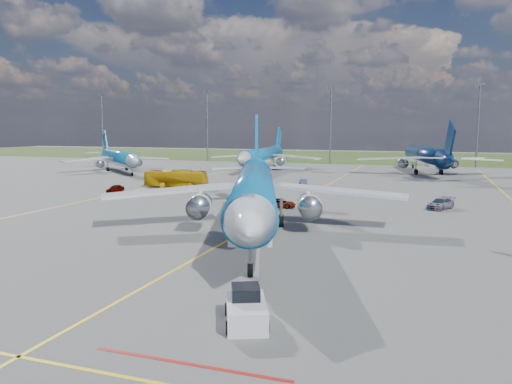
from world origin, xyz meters
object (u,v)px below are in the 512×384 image
(service_car_c, at_px, (441,204))
(pushback_tug, at_px, (246,309))
(service_car_b, at_px, (280,203))
(main_airliner, at_px, (254,232))
(bg_jet_n, at_px, (426,173))
(baggage_tug_c, at_px, (304,182))
(bg_jet_nnw, at_px, (262,170))
(bg_jet_nw, at_px, (120,172))
(service_car_a, at_px, (115,189))
(apron_bus, at_px, (176,179))

(service_car_c, bearing_deg, pushback_tug, -77.03)
(pushback_tug, bearing_deg, service_car_c, 52.76)
(service_car_b, bearing_deg, main_airliner, -176.13)
(bg_jet_n, height_order, baggage_tug_c, bg_jet_n)
(bg_jet_nnw, relative_size, service_car_c, 8.11)
(service_car_c, bearing_deg, bg_jet_nw, -178.45)
(bg_jet_nnw, relative_size, service_car_a, 10.34)
(bg_jet_nw, bearing_deg, apron_bus, -87.54)
(bg_jet_nw, height_order, bg_jet_nnw, bg_jet_nnw)
(bg_jet_nw, height_order, bg_jet_n, bg_jet_n)
(bg_jet_nw, distance_m, apron_bus, 37.98)
(bg_jet_nnw, distance_m, bg_jet_n, 39.85)
(bg_jet_n, height_order, apron_bus, bg_jet_n)
(service_car_a, bearing_deg, baggage_tug_c, 33.76)
(service_car_c, distance_m, baggage_tug_c, 32.54)
(bg_jet_n, relative_size, main_airliner, 0.97)
(pushback_tug, height_order, service_car_c, pushback_tug)
(baggage_tug_c, bearing_deg, pushback_tug, -96.66)
(bg_jet_nnw, relative_size, bg_jet_n, 0.90)
(service_car_b, relative_size, baggage_tug_c, 0.99)
(bg_jet_n, xyz_separation_m, baggage_tug_c, (-21.73, -32.48, 0.45))
(service_car_a, bearing_deg, bg_jet_nnw, 74.51)
(bg_jet_nnw, distance_m, service_car_b, 60.23)
(pushback_tug, bearing_deg, bg_jet_nw, 104.67)
(baggage_tug_c, bearing_deg, service_car_a, -158.61)
(apron_bus, distance_m, service_car_c, 46.13)
(bg_jet_nnw, height_order, service_car_a, bg_jet_nnw)
(main_airliner, distance_m, service_car_b, 16.40)
(main_airliner, relative_size, pushback_tug, 8.11)
(service_car_c, bearing_deg, main_airliner, -103.30)
(apron_bus, xyz_separation_m, baggage_tug_c, (20.87, 11.84, -1.15))
(service_car_c, bearing_deg, service_car_a, -153.30)
(bg_jet_n, bearing_deg, main_airliner, 65.19)
(bg_jet_nw, height_order, baggage_tug_c, bg_jet_nw)
(apron_bus, height_order, service_car_c, apron_bus)
(bg_jet_n, bearing_deg, pushback_tug, 72.22)
(bg_jet_nw, xyz_separation_m, bg_jet_nnw, (31.87, 15.74, 0.00))
(bg_jet_nw, xyz_separation_m, apron_bus, (28.91, -24.58, 1.60))
(service_car_c, bearing_deg, bg_jet_nnw, 156.51)
(pushback_tug, height_order, apron_bus, apron_bus)
(bg_jet_nnw, xyz_separation_m, bg_jet_n, (39.65, 4.00, 0.00))
(bg_jet_nnw, bearing_deg, service_car_c, -52.57)
(bg_jet_n, bearing_deg, bg_jet_nw, 2.56)
(bg_jet_nw, relative_size, service_car_c, 7.43)
(bg_jet_nw, bearing_deg, service_car_c, -72.22)
(pushback_tug, bearing_deg, bg_jet_n, 61.48)
(bg_jet_nw, bearing_deg, service_car_a, -103.68)
(main_airliner, distance_m, service_car_c, 29.00)
(apron_bus, bearing_deg, service_car_b, -131.54)
(main_airliner, xyz_separation_m, service_car_a, (-32.42, 22.15, 0.67))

